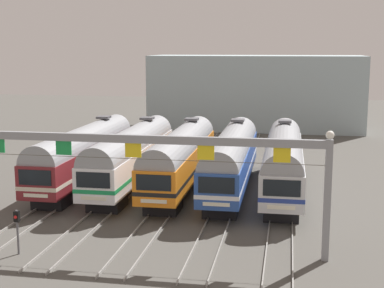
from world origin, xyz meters
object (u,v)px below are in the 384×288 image
Objects in this scene: catenary_gantry at (133,157)px; yard_signal_mast at (17,223)px; commuter_train_white at (132,154)px; commuter_train_silver at (284,159)px; commuter_train_orange at (181,156)px; commuter_train_blue at (231,157)px; commuter_train_maroon at (84,152)px.

catenary_gantry reaches higher than yard_signal_mast.
commuter_train_silver is (12.06, 0.00, 0.00)m from commuter_train_white.
commuter_train_orange is 1.00× the size of commuter_train_blue.
catenary_gantry is at bearing -73.42° from commuter_train_white.
commuter_train_maroon is at bearing 180.00° from commuter_train_silver.
yard_signal_mast is (-6.03, -1.98, -3.48)m from catenary_gantry.
commuter_train_blue is 14.31m from catenary_gantry.
commuter_train_maroon is 15.92m from catenary_gantry.
commuter_train_blue is 7.24× the size of yard_signal_mast.
commuter_train_white is 0.85× the size of catenary_gantry.
yard_signal_mast is (-6.03, -15.48, -0.94)m from commuter_train_orange.
commuter_train_blue is 0.85× the size of catenary_gantry.
catenary_gantry reaches higher than commuter_train_orange.
catenary_gantry is (8.04, -13.50, 2.55)m from commuter_train_maroon.
commuter_train_blue is at bearing 0.00° from commuter_train_orange.
commuter_train_white and commuter_train_silver have the same top height.
commuter_train_orange is at bearing 180.00° from commuter_train_silver.
catenary_gantry is at bearing -106.58° from commuter_train_blue.
commuter_train_white and commuter_train_orange have the same top height.
catenary_gantry is 7.24m from yard_signal_mast.
commuter_train_maroon is 7.24× the size of yard_signal_mast.
commuter_train_maroon and commuter_train_orange have the same top height.
commuter_train_maroon is at bearing 180.00° from commuter_train_white.
catenary_gantry is at bearing -90.00° from commuter_train_orange.
commuter_train_white reaches higher than yard_signal_mast.
commuter_train_orange is at bearing 0.00° from commuter_train_white.
commuter_train_orange is 1.00× the size of commuter_train_silver.
commuter_train_maroon is 1.00× the size of commuter_train_orange.
commuter_train_blue is at bearing 57.02° from yard_signal_mast.
catenary_gantry reaches higher than commuter_train_white.
commuter_train_blue is (4.02, 0.00, 0.00)m from commuter_train_orange.
commuter_train_white is 7.24× the size of yard_signal_mast.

